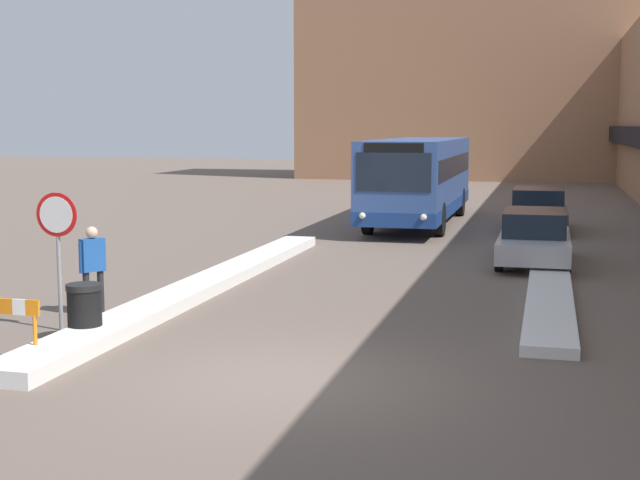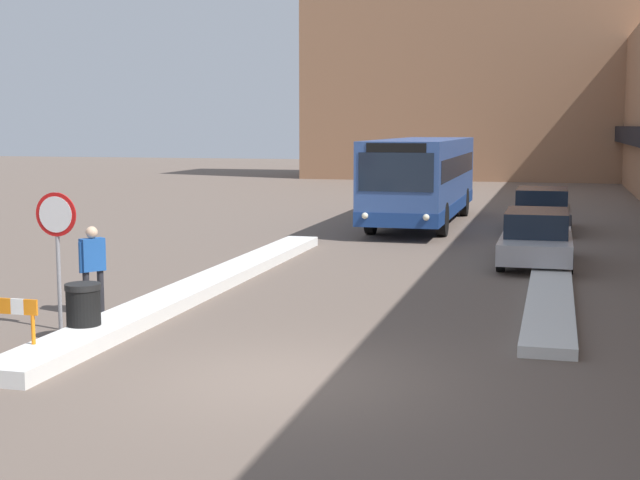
# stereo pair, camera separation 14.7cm
# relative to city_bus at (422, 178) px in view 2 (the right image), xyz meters

# --- Properties ---
(ground_plane) EXTENTS (160.00, 160.00, 0.00)m
(ground_plane) POSITION_rel_city_bus_xyz_m (1.01, -20.25, -1.68)
(ground_plane) COLOR #66564C
(building_backdrop_far) EXTENTS (26.00, 8.00, 15.27)m
(building_backdrop_far) POSITION_rel_city_bus_xyz_m (1.01, 29.48, 5.96)
(building_backdrop_far) COLOR #996B4C
(building_backdrop_far) RESTS_ON ground_plane
(snow_bank_left) EXTENTS (0.90, 15.14, 0.25)m
(snow_bank_left) POSITION_rel_city_bus_xyz_m (-2.59, -14.06, -1.55)
(snow_bank_left) COLOR silver
(snow_bank_left) RESTS_ON ground_plane
(snow_bank_right) EXTENTS (0.90, 11.08, 0.19)m
(snow_bank_right) POSITION_rel_city_bus_xyz_m (4.61, -12.66, -1.59)
(snow_bank_right) COLOR silver
(snow_bank_right) RESTS_ON ground_plane
(city_bus) EXTENTS (2.63, 11.07, 3.06)m
(city_bus) POSITION_rel_city_bus_xyz_m (0.00, 0.00, 0.00)
(city_bus) COLOR #335193
(city_bus) RESTS_ON ground_plane
(parked_car_front) EXTENTS (1.80, 4.50, 1.38)m
(parked_car_front) POSITION_rel_city_bus_xyz_m (4.21, -8.55, -0.99)
(parked_car_front) COLOR #B7B7BC
(parked_car_front) RESTS_ON ground_plane
(parked_car_middle) EXTENTS (1.93, 4.53, 1.43)m
(parked_car_middle) POSITION_rel_city_bus_xyz_m (4.21, -0.92, -0.96)
(parked_car_middle) COLOR #38383D
(parked_car_middle) RESTS_ON ground_plane
(stop_sign) EXTENTS (0.76, 0.08, 2.40)m
(stop_sign) POSITION_rel_city_bus_xyz_m (-3.62, -18.30, 0.06)
(stop_sign) COLOR gray
(stop_sign) RESTS_ON ground_plane
(pedestrian) EXTENTS (0.42, 0.48, 1.66)m
(pedestrian) POSITION_rel_city_bus_xyz_m (-3.71, -16.95, -0.68)
(pedestrian) COLOR #232328
(pedestrian) RESTS_ON ground_plane
(trash_bin) EXTENTS (0.59, 0.59, 0.95)m
(trash_bin) POSITION_rel_city_bus_xyz_m (-2.83, -18.87, -1.20)
(trash_bin) COLOR black
(trash_bin) RESTS_ON ground_plane
(construction_barricade) EXTENTS (1.10, 0.06, 0.94)m
(construction_barricade) POSITION_rel_city_bus_xyz_m (-3.36, -20.23, -1.01)
(construction_barricade) COLOR orange
(construction_barricade) RESTS_ON ground_plane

